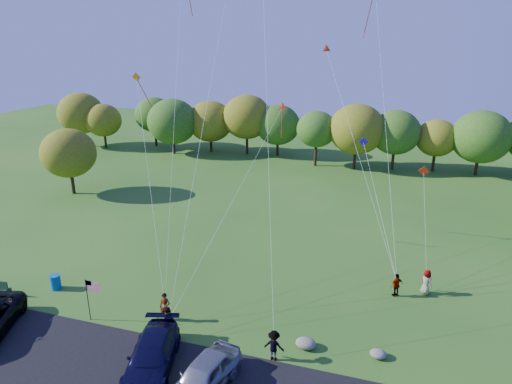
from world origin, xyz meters
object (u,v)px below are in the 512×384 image
at_px(flyer_a, 165,307).
at_px(flyer_e, 426,282).
at_px(minivan_navy, 152,356).
at_px(flyer_b, 168,323).
at_px(flyer_d, 397,285).
at_px(minivan_silver, 203,376).
at_px(trash_barrel, 56,282).
at_px(flyer_c, 274,345).

bearing_deg(flyer_a, flyer_e, 22.18).
bearing_deg(flyer_a, minivan_navy, -76.10).
bearing_deg(flyer_b, flyer_d, 64.87).
relative_size(minivan_silver, flyer_d, 2.98).
xyz_separation_m(flyer_d, flyer_e, (1.84, 0.86, 0.06)).
xyz_separation_m(minivan_navy, flyer_a, (-1.38, 3.97, 0.06)).
bearing_deg(flyer_d, flyer_a, -11.78).
relative_size(minivan_silver, trash_barrel, 4.69).
xyz_separation_m(flyer_a, flyer_b, (0.94, -1.39, 0.05)).
bearing_deg(flyer_a, flyer_d, 22.52).
bearing_deg(minivan_navy, flyer_e, 25.64).
relative_size(flyer_b, trash_barrel, 1.87).
height_order(flyer_a, flyer_e, flyer_a).
relative_size(minivan_silver, flyer_a, 2.64).
bearing_deg(trash_barrel, flyer_d, 15.14).
bearing_deg(minivan_navy, flyer_c, 9.23).
bearing_deg(minivan_navy, flyer_b, 84.37).
bearing_deg(flyer_d, minivan_silver, 13.59).
distance_m(flyer_a, flyer_c, 7.17).
bearing_deg(minivan_silver, flyer_d, 64.67).
bearing_deg(minivan_silver, trash_barrel, 168.61).
relative_size(minivan_navy, minivan_silver, 1.14).
relative_size(minivan_navy, flyer_b, 2.84).
bearing_deg(minivan_silver, flyer_c, 62.35).
bearing_deg(flyer_c, flyer_e, -129.36).
height_order(flyer_d, flyer_e, flyer_e).
distance_m(flyer_a, flyer_e, 16.72).
bearing_deg(flyer_e, minivan_silver, 96.20).
distance_m(minivan_silver, flyer_e, 16.08).
distance_m(flyer_a, flyer_d, 14.70).
bearing_deg(flyer_b, minivan_navy, -49.82).
relative_size(flyer_b, flyer_c, 1.11).
xyz_separation_m(flyer_c, flyer_d, (5.97, 8.24, -0.06)).
height_order(flyer_a, flyer_b, flyer_b).
distance_m(flyer_a, trash_barrel, 8.72).
distance_m(minivan_navy, flyer_d, 15.88).
relative_size(flyer_b, flyer_d, 1.19).
xyz_separation_m(flyer_c, trash_barrel, (-15.69, 2.38, -0.35)).
bearing_deg(flyer_d, trash_barrel, -24.39).
relative_size(minivan_navy, flyer_d, 3.38).
distance_m(flyer_c, flyer_d, 10.18).
bearing_deg(minivan_navy, flyer_a, 93.87).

